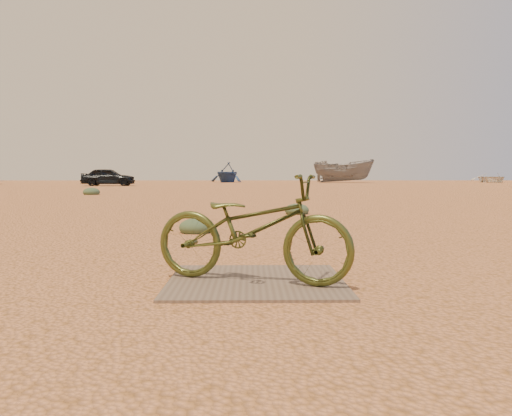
{
  "coord_description": "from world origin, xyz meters",
  "views": [
    {
      "loc": [
        -0.33,
        -3.94,
        0.92
      ],
      "look_at": [
        -0.27,
        0.19,
        0.63
      ],
      "focal_mm": 35.0,
      "sensor_mm": 36.0,
      "label": 1
    }
  ],
  "objects_px": {
    "boat_mid_right": "(343,171)",
    "boat_far_right": "(492,178)",
    "bicycle": "(252,228)",
    "boat_far_left": "(227,172)",
    "plywood_board": "(256,281)",
    "car": "(108,177)"
  },
  "relations": [
    {
      "from": "boat_mid_right",
      "to": "boat_far_right",
      "type": "distance_m",
      "value": 15.08
    },
    {
      "from": "bicycle",
      "to": "boat_far_left",
      "type": "bearing_deg",
      "value": 22.22
    },
    {
      "from": "plywood_board",
      "to": "boat_far_right",
      "type": "relative_size",
      "value": 0.33
    },
    {
      "from": "boat_far_left",
      "to": "boat_far_right",
      "type": "height_order",
      "value": "boat_far_left"
    },
    {
      "from": "plywood_board",
      "to": "bicycle",
      "type": "bearing_deg",
      "value": -121.95
    },
    {
      "from": "boat_far_right",
      "to": "bicycle",
      "type": "bearing_deg",
      "value": -111.78
    },
    {
      "from": "plywood_board",
      "to": "boat_mid_right",
      "type": "height_order",
      "value": "boat_mid_right"
    },
    {
      "from": "boat_mid_right",
      "to": "boat_far_right",
      "type": "xyz_separation_m",
      "value": [
        15.05,
        0.79,
        -0.67
      ]
    },
    {
      "from": "car",
      "to": "plywood_board",
      "type": "bearing_deg",
      "value": -164.31
    },
    {
      "from": "boat_far_left",
      "to": "plywood_board",
      "type": "bearing_deg",
      "value": -59.59
    },
    {
      "from": "plywood_board",
      "to": "boat_far_left",
      "type": "bearing_deg",
      "value": 92.86
    },
    {
      "from": "boat_far_left",
      "to": "boat_mid_right",
      "type": "xyz_separation_m",
      "value": [
        11.44,
        -1.47,
        0.11
      ]
    },
    {
      "from": "plywood_board",
      "to": "boat_mid_right",
      "type": "relative_size",
      "value": 0.25
    },
    {
      "from": "car",
      "to": "boat_far_right",
      "type": "xyz_separation_m",
      "value": [
        34.54,
        13.1,
        -0.18
      ]
    },
    {
      "from": "car",
      "to": "boat_far_left",
      "type": "distance_m",
      "value": 15.96
    },
    {
      "from": "bicycle",
      "to": "boat_far_left",
      "type": "xyz_separation_m",
      "value": [
        -2.27,
        46.23,
        0.56
      ]
    },
    {
      "from": "plywood_board",
      "to": "boat_far_left",
      "type": "relative_size",
      "value": 0.37
    },
    {
      "from": "bicycle",
      "to": "boat_far_left",
      "type": "height_order",
      "value": "boat_far_left"
    },
    {
      "from": "plywood_board",
      "to": "car",
      "type": "bearing_deg",
      "value": 107.74
    },
    {
      "from": "bicycle",
      "to": "boat_far_left",
      "type": "distance_m",
      "value": 46.28
    },
    {
      "from": "boat_mid_right",
      "to": "car",
      "type": "bearing_deg",
      "value": 136.3
    },
    {
      "from": "car",
      "to": "boat_mid_right",
      "type": "height_order",
      "value": "boat_mid_right"
    }
  ]
}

